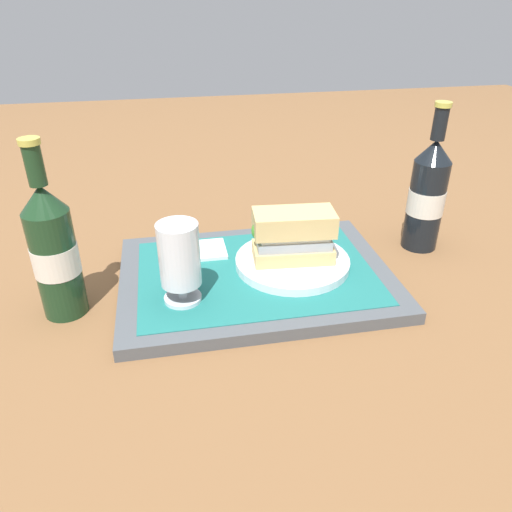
{
  "coord_description": "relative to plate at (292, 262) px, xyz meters",
  "views": [
    {
      "loc": [
        0.13,
        0.68,
        0.44
      ],
      "look_at": [
        0.0,
        0.0,
        0.05
      ],
      "focal_mm": 34.69,
      "sensor_mm": 36.0,
      "label": 1
    }
  ],
  "objects": [
    {
      "name": "placemat",
      "position": [
        0.06,
        0.01,
        -0.01
      ],
      "size": [
        0.38,
        0.27,
        0.0
      ],
      "primitive_type": "cube",
      "color": "#1E6B66",
      "rests_on": "tray"
    },
    {
      "name": "plate",
      "position": [
        0.0,
        0.0,
        0.0
      ],
      "size": [
        0.19,
        0.19,
        0.01
      ],
      "primitive_type": "cylinder",
      "color": "white",
      "rests_on": "placemat"
    },
    {
      "name": "napkin_folded",
      "position": [
        0.15,
        -0.08,
        -0.0
      ],
      "size": [
        0.09,
        0.07,
        0.01
      ],
      "primitive_type": "cube",
      "color": "white",
      "rests_on": "placemat"
    },
    {
      "name": "sandwich",
      "position": [
        0.0,
        -0.0,
        0.05
      ],
      "size": [
        0.14,
        0.07,
        0.08
      ],
      "rotation": [
        0.0,
        0.0,
        -0.08
      ],
      "color": "tan",
      "rests_on": "plate"
    },
    {
      "name": "tray",
      "position": [
        0.06,
        0.01,
        -0.02
      ],
      "size": [
        0.44,
        0.32,
        0.02
      ],
      "primitive_type": "cube",
      "color": "#4C5156",
      "rests_on": "ground_plane"
    },
    {
      "name": "beer_bottle",
      "position": [
        0.36,
        0.03,
        0.08
      ],
      "size": [
        0.07,
        0.07,
        0.27
      ],
      "color": "#19381E",
      "rests_on": "ground_plane"
    },
    {
      "name": "beer_glass",
      "position": [
        0.19,
        0.07,
        0.06
      ],
      "size": [
        0.06,
        0.06,
        0.12
      ],
      "color": "silver",
      "rests_on": "placemat"
    },
    {
      "name": "ground_plane",
      "position": [
        0.06,
        0.01,
        -0.03
      ],
      "size": [
        3.0,
        3.0,
        0.0
      ],
      "primitive_type": "plane",
      "color": "brown"
    },
    {
      "name": "second_bottle",
      "position": [
        -0.26,
        -0.06,
        0.08
      ],
      "size": [
        0.07,
        0.07,
        0.27
      ],
      "color": "black",
      "rests_on": "ground_plane"
    }
  ]
}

